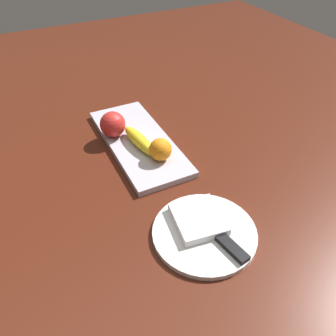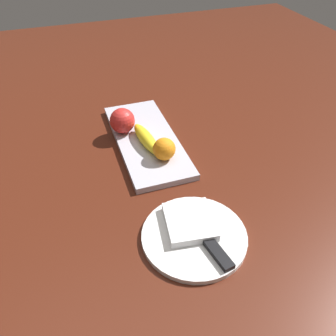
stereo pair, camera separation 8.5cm
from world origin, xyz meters
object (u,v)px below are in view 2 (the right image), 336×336
(dinner_plate, at_px, (196,236))
(apple, at_px, (122,121))
(banana, at_px, (146,139))
(fruit_tray, at_px, (148,140))
(folded_napkin, at_px, (191,221))
(knife, at_px, (213,247))
(orange_near_apple, at_px, (164,149))

(dinner_plate, bearing_deg, apple, 8.00)
(banana, height_order, dinner_plate, banana)
(fruit_tray, height_order, apple, apple)
(apple, height_order, folded_napkin, apple)
(banana, height_order, knife, banana)
(fruit_tray, distance_m, folded_napkin, 0.35)
(fruit_tray, xyz_separation_m, apple, (0.05, 0.06, 0.05))
(orange_near_apple, xyz_separation_m, folded_napkin, (-0.24, 0.02, -0.03))
(apple, relative_size, banana, 0.48)
(banana, relative_size, knife, 0.86)
(fruit_tray, relative_size, dinner_plate, 1.81)
(apple, bearing_deg, folded_napkin, -171.43)
(banana, bearing_deg, apple, -158.04)
(folded_napkin, height_order, knife, folded_napkin)
(fruit_tray, height_order, knife, knife)
(banana, relative_size, folded_napkin, 1.36)
(fruit_tray, relative_size, orange_near_apple, 6.76)
(dinner_plate, relative_size, knife, 1.26)
(fruit_tray, xyz_separation_m, folded_napkin, (-0.35, 0.00, 0.01))
(dinner_plate, height_order, knife, knife)
(apple, height_order, orange_near_apple, apple)
(dinner_plate, relative_size, folded_napkin, 1.98)
(apple, bearing_deg, banana, -150.38)
(banana, bearing_deg, orange_near_apple, 11.85)
(orange_near_apple, relative_size, dinner_plate, 0.27)
(folded_napkin, bearing_deg, knife, -167.16)
(fruit_tray, relative_size, banana, 2.64)
(orange_near_apple, relative_size, folded_napkin, 0.53)
(fruit_tray, distance_m, banana, 0.04)
(folded_napkin, bearing_deg, banana, 2.21)
(banana, bearing_deg, knife, -3.36)
(apple, relative_size, orange_near_apple, 1.22)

